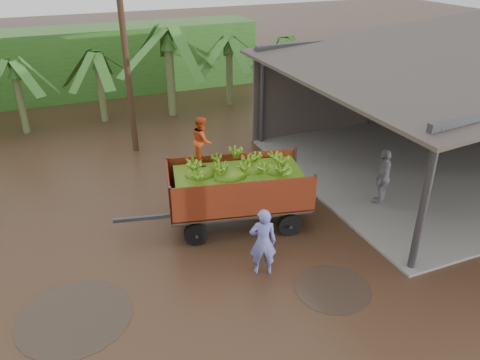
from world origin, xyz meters
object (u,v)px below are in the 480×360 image
at_px(banana_trailer, 237,187).
at_px(utility_pole, 125,53).
at_px(man_blue, 263,242).
at_px(man_grey, 383,177).

distance_m(banana_trailer, utility_pole, 7.56).
xyz_separation_m(man_blue, man_grey, (5.10, 1.76, 0.03)).
xyz_separation_m(banana_trailer, man_blue, (-0.31, -2.45, -0.31)).
height_order(man_grey, utility_pole, utility_pole).
relative_size(man_grey, utility_pole, 0.25).
relative_size(man_blue, man_grey, 0.97).
bearing_deg(utility_pole, man_grey, -49.09).
bearing_deg(man_grey, banana_trailer, -43.14).
height_order(banana_trailer, man_blue, banana_trailer).
relative_size(banana_trailer, utility_pole, 0.74).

